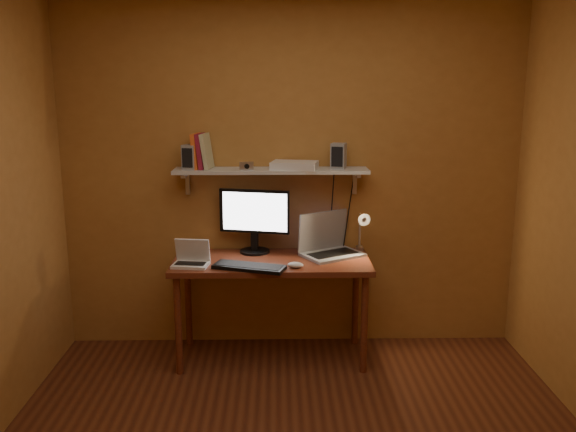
{
  "coord_description": "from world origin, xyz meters",
  "views": [
    {
      "loc": [
        -0.1,
        -2.89,
        1.99
      ],
      "look_at": [
        -0.03,
        1.18,
        1.09
      ],
      "focal_mm": 38.0,
      "sensor_mm": 36.0,
      "label": 1
    }
  ],
  "objects_px": {
    "monitor": "(254,218)",
    "mouse": "(296,265)",
    "shelf_camera": "(246,166)",
    "laptop": "(328,244)",
    "speaker_right": "(339,156)",
    "router": "(295,165)",
    "wall_shelf": "(271,171)",
    "keyboard": "(249,267)",
    "speaker_left": "(190,157)",
    "netbook": "(191,258)",
    "desk_lamp": "(362,227)",
    "desk": "(272,271)"
  },
  "relations": [
    {
      "from": "monitor",
      "to": "mouse",
      "type": "distance_m",
      "value": 0.54
    },
    {
      "from": "mouse",
      "to": "shelf_camera",
      "type": "bearing_deg",
      "value": 151.27
    },
    {
      "from": "laptop",
      "to": "speaker_right",
      "type": "height_order",
      "value": "speaker_right"
    },
    {
      "from": "monitor",
      "to": "router",
      "type": "xyz_separation_m",
      "value": [
        0.29,
        -0.01,
        0.39
      ]
    },
    {
      "from": "wall_shelf",
      "to": "shelf_camera",
      "type": "bearing_deg",
      "value": -159.9
    },
    {
      "from": "wall_shelf",
      "to": "keyboard",
      "type": "relative_size",
      "value": 2.87
    },
    {
      "from": "speaker_left",
      "to": "shelf_camera",
      "type": "bearing_deg",
      "value": 10.82
    },
    {
      "from": "monitor",
      "to": "speaker_right",
      "type": "height_order",
      "value": "speaker_right"
    },
    {
      "from": "speaker_left",
      "to": "speaker_right",
      "type": "xyz_separation_m",
      "value": [
        1.06,
        0.02,
        0.0
      ]
    },
    {
      "from": "keyboard",
      "to": "router",
      "type": "relative_size",
      "value": 1.51
    },
    {
      "from": "speaker_right",
      "to": "router",
      "type": "distance_m",
      "value": 0.32
    },
    {
      "from": "netbook",
      "to": "desk_lamp",
      "type": "relative_size",
      "value": 0.69
    },
    {
      "from": "laptop",
      "to": "mouse",
      "type": "distance_m",
      "value": 0.42
    },
    {
      "from": "laptop",
      "to": "monitor",
      "type": "bearing_deg",
      "value": 143.61
    },
    {
      "from": "desk",
      "to": "desk_lamp",
      "type": "xyz_separation_m",
      "value": [
        0.66,
        0.13,
        0.29
      ]
    },
    {
      "from": "netbook",
      "to": "desk_lamp",
      "type": "bearing_deg",
      "value": 19.46
    },
    {
      "from": "wall_shelf",
      "to": "router",
      "type": "xyz_separation_m",
      "value": [
        0.17,
        -0.01,
        0.04
      ]
    },
    {
      "from": "laptop",
      "to": "desk_lamp",
      "type": "xyz_separation_m",
      "value": [
        0.25,
        -0.01,
        0.13
      ]
    },
    {
      "from": "monitor",
      "to": "netbook",
      "type": "xyz_separation_m",
      "value": [
        -0.42,
        -0.32,
        -0.21
      ]
    },
    {
      "from": "netbook",
      "to": "router",
      "type": "distance_m",
      "value": 0.99
    },
    {
      "from": "netbook",
      "to": "speaker_right",
      "type": "xyz_separation_m",
      "value": [
        1.04,
        0.32,
        0.67
      ]
    },
    {
      "from": "mouse",
      "to": "netbook",
      "type": "bearing_deg",
      "value": -170.82
    },
    {
      "from": "keyboard",
      "to": "shelf_camera",
      "type": "bearing_deg",
      "value": 112.55
    },
    {
      "from": "wall_shelf",
      "to": "speaker_left",
      "type": "xyz_separation_m",
      "value": [
        -0.58,
        -0.01,
        0.1
      ]
    },
    {
      "from": "speaker_right",
      "to": "shelf_camera",
      "type": "relative_size",
      "value": 1.8
    },
    {
      "from": "laptop",
      "to": "speaker_left",
      "type": "height_order",
      "value": "speaker_left"
    },
    {
      "from": "wall_shelf",
      "to": "mouse",
      "type": "bearing_deg",
      "value": -66.92
    },
    {
      "from": "keyboard",
      "to": "speaker_left",
      "type": "bearing_deg",
      "value": 155.43
    },
    {
      "from": "keyboard",
      "to": "router",
      "type": "bearing_deg",
      "value": 69.74
    },
    {
      "from": "router",
      "to": "laptop",
      "type": "bearing_deg",
      "value": -10.63
    },
    {
      "from": "desk",
      "to": "shelf_camera",
      "type": "relative_size",
      "value": 13.82
    },
    {
      "from": "netbook",
      "to": "keyboard",
      "type": "bearing_deg",
      "value": -5.16
    },
    {
      "from": "netbook",
      "to": "speaker_left",
      "type": "xyz_separation_m",
      "value": [
        -0.03,
        0.3,
        0.66
      ]
    },
    {
      "from": "mouse",
      "to": "keyboard",
      "type": "bearing_deg",
      "value": -161.38
    },
    {
      "from": "desk",
      "to": "keyboard",
      "type": "distance_m",
      "value": 0.28
    },
    {
      "from": "monitor",
      "to": "laptop",
      "type": "relative_size",
      "value": 1.02
    },
    {
      "from": "desk_lamp",
      "to": "speaker_left",
      "type": "height_order",
      "value": "speaker_left"
    },
    {
      "from": "mouse",
      "to": "shelf_camera",
      "type": "xyz_separation_m",
      "value": [
        -0.34,
        0.33,
        0.63
      ]
    },
    {
      "from": "monitor",
      "to": "desk",
      "type": "bearing_deg",
      "value": -43.99
    },
    {
      "from": "mouse",
      "to": "router",
      "type": "bearing_deg",
      "value": 104.57
    },
    {
      "from": "desk",
      "to": "speaker_right",
      "type": "xyz_separation_m",
      "value": [
        0.49,
        0.2,
        0.8
      ]
    },
    {
      "from": "mouse",
      "to": "speaker_left",
      "type": "relative_size",
      "value": 0.62
    },
    {
      "from": "desk",
      "to": "netbook",
      "type": "distance_m",
      "value": 0.58
    },
    {
      "from": "speaker_left",
      "to": "shelf_camera",
      "type": "height_order",
      "value": "speaker_left"
    },
    {
      "from": "laptop",
      "to": "keyboard",
      "type": "relative_size",
      "value": 1.04
    },
    {
      "from": "netbook",
      "to": "router",
      "type": "relative_size",
      "value": 0.8
    },
    {
      "from": "wall_shelf",
      "to": "router",
      "type": "height_order",
      "value": "router"
    },
    {
      "from": "shelf_camera",
      "to": "speaker_left",
      "type": "bearing_deg",
      "value": 172.85
    },
    {
      "from": "laptop",
      "to": "speaker_left",
      "type": "xyz_separation_m",
      "value": [
        -0.99,
        0.04,
        0.63
      ]
    },
    {
      "from": "router",
      "to": "shelf_camera",
      "type": "bearing_deg",
      "value": -171.2
    }
  ]
}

